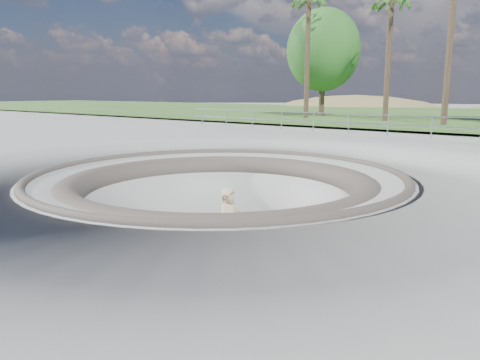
{
  "coord_description": "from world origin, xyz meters",
  "views": [
    {
      "loc": [
        8.44,
        -9.5,
        2.25
      ],
      "look_at": [
        0.65,
        0.14,
        -0.1
      ],
      "focal_mm": 35.0,
      "sensor_mm": 36.0,
      "label": 1
    }
  ],
  "objects": [
    {
      "name": "skate_bowl",
      "position": [
        0.0,
        0.0,
        -1.83
      ],
      "size": [
        14.0,
        14.0,
        4.1
      ],
      "color": "#A3A39E",
      "rests_on": "ground"
    },
    {
      "name": "skater",
      "position": [
        1.59,
        -1.42,
        -0.89
      ],
      "size": [
        0.51,
        0.71,
        1.85
      ],
      "primitive_type": "imported",
      "rotation": [
        0.0,
        0.0,
        1.48
      ],
      "color": "#D8BC8C",
      "rests_on": "skateboard"
    },
    {
      "name": "ground",
      "position": [
        0.0,
        0.0,
        0.0
      ],
      "size": [
        180.0,
        180.0,
        0.0
      ],
      "primitive_type": "plane",
      "color": "#A3A39E",
      "rests_on": "ground"
    },
    {
      "name": "safety_railing",
      "position": [
        0.0,
        12.0,
        0.69
      ],
      "size": [
        25.0,
        0.06,
        1.03
      ],
      "color": "gray",
      "rests_on": "ground"
    },
    {
      "name": "skateboard",
      "position": [
        1.59,
        -1.42,
        -1.83
      ],
      "size": [
        0.86,
        0.24,
        0.09
      ],
      "color": "olive",
      "rests_on": "ground"
    },
    {
      "name": "bushy_tree_left",
      "position": [
        -10.57,
        24.56,
        5.51
      ],
      "size": [
        5.96,
        5.42,
        8.6
      ],
      "color": "#4F3A2D",
      "rests_on": "ground"
    },
    {
      "name": "palm_b",
      "position": [
        -4.12,
        21.86,
        8.18
      ],
      "size": [
        2.6,
        2.6,
        9.32
      ],
      "color": "#4F3A2D",
      "rests_on": "ground"
    }
  ]
}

